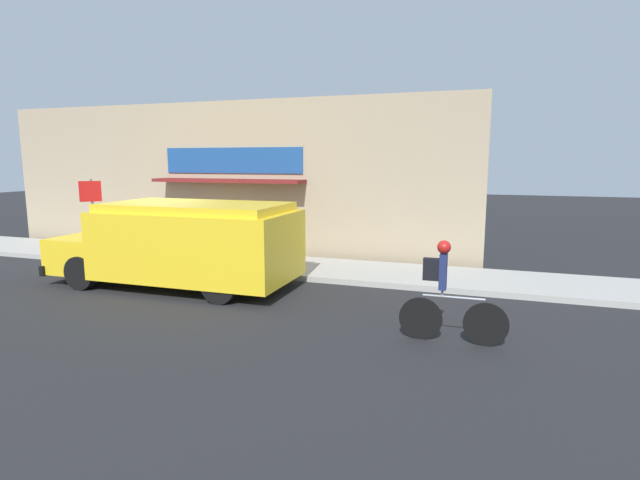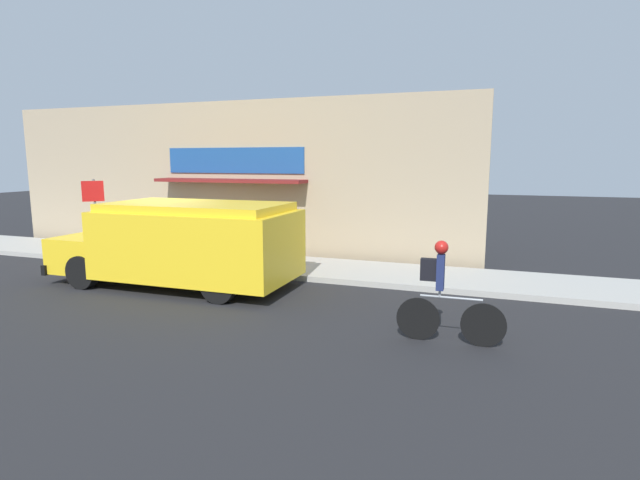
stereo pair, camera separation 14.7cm
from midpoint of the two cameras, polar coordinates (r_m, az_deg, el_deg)
ground_plane at (r=14.27m, az=-16.55°, el=-3.28°), size 70.00×70.00×0.00m
sidewalk at (r=15.22m, az=-13.89°, el=-2.14°), size 28.00×2.40×0.14m
storefront at (r=16.27m, az=-11.03°, el=6.92°), size 16.26×0.94×4.78m
school_bus at (r=12.16m, az=-14.93°, el=-0.29°), size 5.89×2.81×2.00m
cyclist at (r=8.41m, az=14.45°, el=-6.04°), size 1.75×0.22×1.70m
stop_sign_post at (r=16.12m, az=-24.14°, el=3.69°), size 0.45×0.45×2.28m
trash_bin at (r=15.94m, az=-18.51°, el=-0.23°), size 0.51×0.51×0.74m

